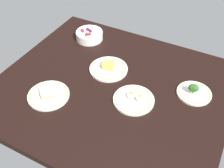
{
  "coord_description": "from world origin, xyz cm",
  "views": [
    {
      "loc": [
        -48.47,
        92.15,
        103.48
      ],
      "look_at": [
        0.0,
        0.0,
        6.0
      ],
      "focal_mm": 43.81,
      "sensor_mm": 36.0,
      "label": 1
    }
  ],
  "objects_px": {
    "plate_cheese": "(109,68)",
    "plate_broccoli": "(194,92)",
    "bowl_berries": "(89,35)",
    "plate_eggs": "(134,99)",
    "plate_sandwich": "(48,95)"
  },
  "relations": [
    {
      "from": "plate_cheese",
      "to": "plate_broccoli",
      "type": "xyz_separation_m",
      "value": [
        -0.48,
        -0.03,
        0.0
      ]
    },
    {
      "from": "bowl_berries",
      "to": "plate_eggs",
      "type": "distance_m",
      "value": 0.61
    },
    {
      "from": "plate_cheese",
      "to": "plate_eggs",
      "type": "bearing_deg",
      "value": 146.13
    },
    {
      "from": "plate_sandwich",
      "to": "plate_broccoli",
      "type": "height_order",
      "value": "plate_broccoli"
    },
    {
      "from": "bowl_berries",
      "to": "plate_broccoli",
      "type": "bearing_deg",
      "value": 165.88
    },
    {
      "from": "bowl_berries",
      "to": "plate_cheese",
      "type": "xyz_separation_m",
      "value": [
        -0.26,
        0.22,
        -0.02
      ]
    },
    {
      "from": "plate_cheese",
      "to": "plate_broccoli",
      "type": "height_order",
      "value": "plate_broccoli"
    },
    {
      "from": "plate_eggs",
      "to": "plate_cheese",
      "type": "bearing_deg",
      "value": -33.87
    },
    {
      "from": "plate_eggs",
      "to": "bowl_berries",
      "type": "bearing_deg",
      "value": -37.39
    },
    {
      "from": "bowl_berries",
      "to": "plate_eggs",
      "type": "bearing_deg",
      "value": 142.61
    },
    {
      "from": "plate_sandwich",
      "to": "plate_eggs",
      "type": "bearing_deg",
      "value": -156.43
    },
    {
      "from": "plate_broccoli",
      "to": "bowl_berries",
      "type": "bearing_deg",
      "value": -14.12
    },
    {
      "from": "plate_sandwich",
      "to": "plate_broccoli",
      "type": "relative_size",
      "value": 1.2
    },
    {
      "from": "plate_sandwich",
      "to": "plate_broccoli",
      "type": "distance_m",
      "value": 0.74
    },
    {
      "from": "bowl_berries",
      "to": "plate_broccoli",
      "type": "distance_m",
      "value": 0.76
    }
  ]
}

